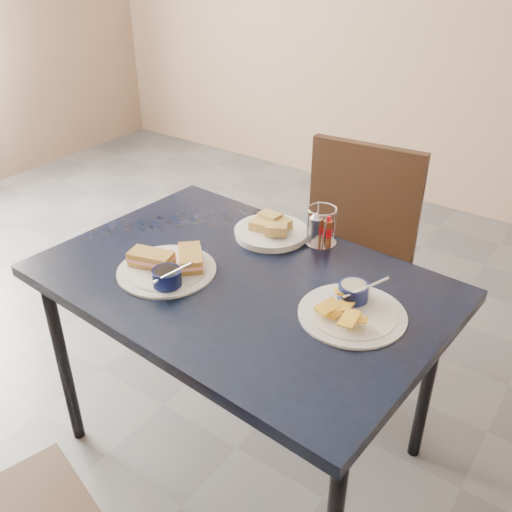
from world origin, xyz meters
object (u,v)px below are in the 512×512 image
Objects in this scene: chair_far at (353,251)px; bread_basket at (271,230)px; dining_table at (241,294)px; sandwich_plate at (169,266)px; plantain_plate at (352,307)px; condiment_caddy at (320,228)px.

chair_far is 0.46m from bread_basket.
bread_basket reaches higher than dining_table.
chair_far is 0.85m from sandwich_plate.
sandwich_plate is at bearing -152.47° from dining_table.
chair_far is 3.02× the size of sandwich_plate.
condiment_caddy reaches higher than plantain_plate.
sandwich_plate reaches higher than dining_table.
bread_basket is at bearing 104.99° from dining_table.
chair_far is at bearing 83.98° from dining_table.
dining_table is at bearing -96.02° from chair_far.
plantain_plate is 0.41m from condiment_caddy.
condiment_caddy is at bearing -86.81° from chair_far.
plantain_plate is (0.57, 0.15, -0.01)m from sandwich_plate.
chair_far reaches higher than bread_basket.
bread_basket is at bearing -161.33° from condiment_caddy.
sandwich_plate is at bearing -165.57° from plantain_plate.
dining_table is 0.25m from sandwich_plate.
condiment_caddy reaches higher than dining_table.
chair_far is at bearing 115.29° from plantain_plate.
sandwich_plate and plantain_plate have the same top height.
sandwich_plate is 2.37× the size of condiment_caddy.
dining_table is at bearing -75.01° from bread_basket.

